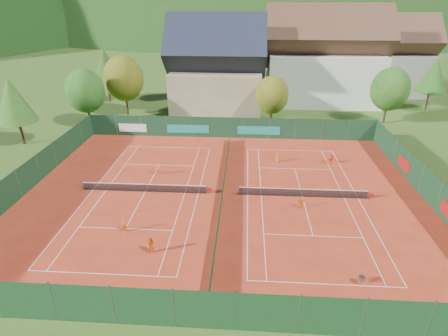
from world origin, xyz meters
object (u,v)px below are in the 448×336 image
(chalet, at_px, (217,72))
(player_right_far_a, at_px, (278,157))
(player_left_near, at_px, (124,225))
(hotel_block_a, at_px, (323,62))
(player_left_mid, at_px, (151,246))
(player_right_far_b, at_px, (331,159))
(player_left_far, at_px, (157,170))
(hotel_block_b, at_px, (386,60))
(ball_hopper, at_px, (362,278))
(player_right_near, at_px, (301,203))

(chalet, xyz_separation_m, player_right_far_a, (9.10, -21.89, -5.99))
(player_left_near, bearing_deg, hotel_block_a, 53.77)
(chalet, bearing_deg, player_left_mid, -92.77)
(hotel_block_a, height_order, player_right_far_b, hotel_block_a)
(player_right_far_b, bearing_deg, player_left_near, -7.55)
(player_left_near, distance_m, player_left_far, 10.74)
(hotel_block_b, distance_m, ball_hopper, 59.37)
(player_left_near, bearing_deg, ball_hopper, -22.00)
(hotel_block_b, bearing_deg, player_left_mid, -123.15)
(player_left_mid, bearing_deg, hotel_block_b, 61.26)
(player_left_mid, bearing_deg, player_right_near, 34.90)
(hotel_block_b, height_order, player_left_far, hotel_block_b)
(player_right_near, relative_size, player_right_far_a, 0.96)
(chalet, xyz_separation_m, hotel_block_a, (19.00, 6.00, 0.76))
(chalet, height_order, player_left_near, chalet)
(player_left_far, relative_size, player_right_far_b, 0.91)
(chalet, bearing_deg, player_right_near, -71.83)
(player_left_near, height_order, player_right_far_a, player_left_near)
(player_left_near, xyz_separation_m, player_left_far, (0.25, 10.74, -0.09))
(player_left_near, height_order, player_left_mid, player_left_mid)
(hotel_block_b, xyz_separation_m, player_right_far_b, (-17.59, -35.99, -5.95))
(hotel_block_a, height_order, player_left_far, hotel_block_a)
(hotel_block_b, relative_size, player_right_near, 14.16)
(player_left_mid, distance_m, player_right_near, 14.45)
(chalet, distance_m, player_right_far_a, 24.45)
(player_left_far, xyz_separation_m, player_right_near, (15.19, -6.04, -0.00))
(player_right_near, bearing_deg, hotel_block_a, 58.38)
(chalet, distance_m, player_left_near, 37.62)
(ball_hopper, distance_m, player_right_far_b, 19.82)
(player_left_far, bearing_deg, player_right_far_b, -141.93)
(ball_hopper, xyz_separation_m, player_left_mid, (-15.31, 2.25, 0.21))
(player_right_far_a, distance_m, player_right_far_b, 6.31)
(hotel_block_b, relative_size, player_left_far, 14.05)
(player_left_near, bearing_deg, hotel_block_b, 46.23)
(chalet, xyz_separation_m, player_left_near, (-4.91, -36.82, -5.92))
(hotel_block_b, height_order, ball_hopper, hotel_block_b)
(player_left_far, bearing_deg, player_left_mid, 128.14)
(hotel_block_a, xyz_separation_m, player_left_near, (-23.91, -42.82, -6.68))
(player_left_near, height_order, player_left_far, player_left_near)
(player_left_near, bearing_deg, player_right_near, 9.87)
(chalet, bearing_deg, hotel_block_a, 17.53)
(ball_hopper, height_order, player_left_mid, player_left_mid)
(player_left_near, distance_m, player_left_mid, 3.99)
(player_left_mid, relative_size, player_right_far_b, 1.14)
(player_left_mid, bearing_deg, player_left_near, 143.10)
(hotel_block_b, height_order, player_left_mid, hotel_block_b)
(hotel_block_a, bearing_deg, chalet, -162.47)
(hotel_block_a, relative_size, player_left_far, 17.57)
(player_right_far_a, bearing_deg, player_right_near, 102.35)
(hotel_block_a, bearing_deg, player_left_far, -126.40)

